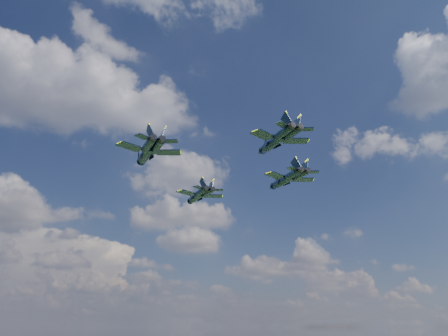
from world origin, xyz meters
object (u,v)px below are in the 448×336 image
jet_left (146,154)px  jet_right (283,181)px  jet_slot (273,142)px  jet_lead (196,197)px

jet_left → jet_right: 32.75m
jet_left → jet_slot: (22.56, -14.63, -1.15)m
jet_lead → jet_left: jet_left is taller
jet_left → jet_slot: size_ratio=1.13×
jet_lead → jet_right: jet_right is taller
jet_left → jet_right: size_ratio=1.05×
jet_left → jet_right: (32.31, 5.11, -1.56)m
jet_lead → jet_slot: bearing=-88.7°
jet_lead → jet_slot: jet_slot is taller
jet_lead → jet_left: (-14.70, -21.47, 2.12)m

